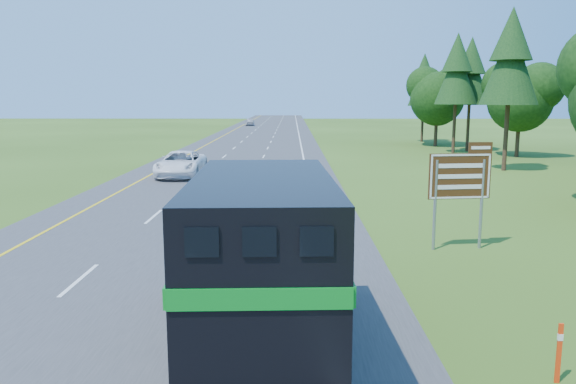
% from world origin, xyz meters
% --- Properties ---
extents(road, '(15.00, 260.00, 0.04)m').
position_xyz_m(road, '(0.00, 50.00, 0.02)').
color(road, '#38383A').
rests_on(road, ground).
extents(lane_markings, '(11.15, 260.00, 0.01)m').
position_xyz_m(lane_markings, '(0.00, 50.00, 0.04)').
color(lane_markings, yellow).
rests_on(lane_markings, road).
extents(horse_truck, '(2.99, 8.67, 3.79)m').
position_xyz_m(horse_truck, '(3.86, 6.49, 2.07)').
color(horse_truck, black).
rests_on(horse_truck, road).
extents(white_suv, '(2.88, 6.22, 1.72)m').
position_xyz_m(white_suv, '(-3.19, 33.45, 0.90)').
color(white_suv, white).
rests_on(white_suv, road).
extents(far_car, '(2.00, 4.37, 1.45)m').
position_xyz_m(far_car, '(-3.99, 108.09, 0.77)').
color(far_car, '#ADADB4').
rests_on(far_car, road).
extents(exit_sign, '(2.25, 0.34, 3.83)m').
position_xyz_m(exit_sign, '(10.40, 14.68, 2.49)').
color(exit_sign, gray).
rests_on(exit_sign, ground).
extents(delineator, '(0.10, 0.05, 1.18)m').
position_xyz_m(delineator, '(9.49, 5.06, 0.64)').
color(delineator, '#FF340D').
rests_on(delineator, ground).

